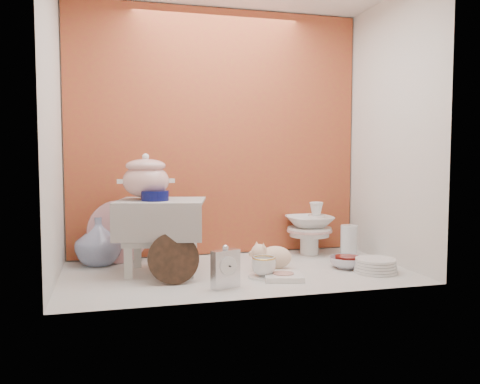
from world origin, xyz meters
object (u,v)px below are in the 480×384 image
object	(u,v)px
mantel_clock	(225,267)
crystal_bowl	(347,262)
plush_pig	(275,257)
dinner_plate_stack	(375,265)
step_stool	(162,236)
floral_platter	(119,232)
gold_rim_teacup	(264,266)
porcelain_tower	(309,228)
soup_tureen	(146,176)
blue_white_vase	(98,241)

from	to	relation	value
mantel_clock	crystal_bowl	size ratio (longest dim) A/B	1.03
plush_pig	dinner_plate_stack	world-z (taller)	plush_pig
step_stool	floral_platter	xyz separation A→B (m)	(-0.21, 0.30, -0.01)
mantel_clock	gold_rim_teacup	size ratio (longest dim) A/B	1.63
dinner_plate_stack	porcelain_tower	distance (m)	0.57
floral_platter	plush_pig	bearing A→B (deg)	-26.18
floral_platter	porcelain_tower	size ratio (longest dim) A/B	1.11
dinner_plate_stack	crystal_bowl	size ratio (longest dim) A/B	1.16
soup_tureen	dinner_plate_stack	bearing A→B (deg)	-15.78
crystal_bowl	blue_white_vase	bearing A→B (deg)	161.92
porcelain_tower	gold_rim_teacup	bearing A→B (deg)	-132.38
blue_white_vase	porcelain_tower	xyz separation A→B (m)	(1.26, -0.02, 0.03)
dinner_plate_stack	soup_tureen	bearing A→B (deg)	164.22
floral_platter	porcelain_tower	bearing A→B (deg)	-2.17
dinner_plate_stack	crystal_bowl	xyz separation A→B (m)	(-0.10, 0.13, -0.01)
mantel_clock	floral_platter	bearing A→B (deg)	103.83
step_stool	blue_white_vase	bearing A→B (deg)	153.46
soup_tureen	plush_pig	size ratio (longest dim) A/B	1.21
floral_platter	dinner_plate_stack	world-z (taller)	floral_platter
step_stool	blue_white_vase	world-z (taller)	step_stool
soup_tureen	porcelain_tower	bearing A→B (deg)	11.92
step_stool	mantel_clock	xyz separation A→B (m)	(0.25, -0.38, -0.09)
plush_pig	crystal_bowl	size ratio (longest dim) A/B	1.20
floral_platter	plush_pig	size ratio (longest dim) A/B	1.55
blue_white_vase	floral_platter	bearing A→B (deg)	11.65
mantel_clock	porcelain_tower	size ratio (longest dim) A/B	0.61
dinner_plate_stack	gold_rim_teacup	bearing A→B (deg)	175.88
step_stool	gold_rim_teacup	xyz separation A→B (m)	(0.48, -0.24, -0.13)
step_stool	crystal_bowl	world-z (taller)	step_stool
step_stool	mantel_clock	size ratio (longest dim) A/B	2.22
porcelain_tower	crystal_bowl	bearing A→B (deg)	-82.90
plush_pig	porcelain_tower	xyz separation A→B (m)	(0.34, 0.35, 0.09)
porcelain_tower	plush_pig	bearing A→B (deg)	-134.44
mantel_clock	gold_rim_teacup	world-z (taller)	mantel_clock
gold_rim_teacup	dinner_plate_stack	world-z (taller)	gold_rim_teacup
step_stool	porcelain_tower	distance (m)	0.97
dinner_plate_stack	step_stool	bearing A→B (deg)	165.28
floral_platter	dinner_plate_stack	distance (m)	1.43
soup_tureen	blue_white_vase	bearing A→B (deg)	136.98
gold_rim_teacup	blue_white_vase	bearing A→B (deg)	147.34
soup_tureen	plush_pig	world-z (taller)	soup_tureen
soup_tureen	blue_white_vase	distance (m)	0.50
blue_white_vase	gold_rim_teacup	world-z (taller)	blue_white_vase
gold_rim_teacup	porcelain_tower	xyz separation A→B (m)	(0.45, 0.50, 0.10)
gold_rim_teacup	crystal_bowl	world-z (taller)	gold_rim_teacup
gold_rim_teacup	crystal_bowl	size ratio (longest dim) A/B	0.63
mantel_clock	plush_pig	world-z (taller)	mantel_clock
blue_white_vase	crystal_bowl	world-z (taller)	blue_white_vase
porcelain_tower	blue_white_vase	bearing A→B (deg)	179.08
step_stool	crystal_bowl	xyz separation A→B (m)	(0.99, -0.15, -0.16)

